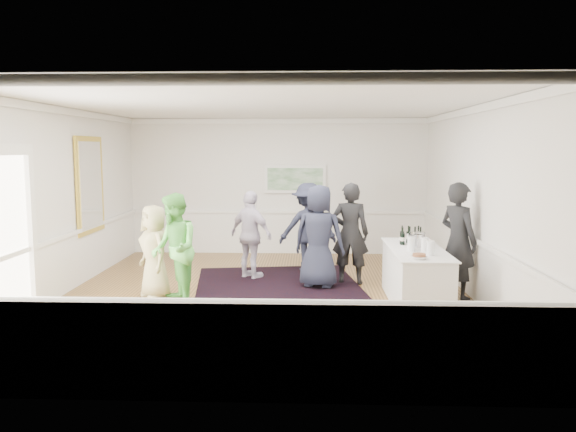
{
  "coord_description": "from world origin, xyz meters",
  "views": [
    {
      "loc": [
        0.74,
        -9.25,
        2.49
      ],
      "look_at": [
        0.38,
        0.2,
        1.35
      ],
      "focal_mm": 35.0,
      "sensor_mm": 36.0,
      "label": 1
    }
  ],
  "objects_px": {
    "guest_green": "(174,249)",
    "guest_navy": "(319,236)",
    "bartender": "(458,241)",
    "nut_bowl": "(419,257)",
    "guest_lilac": "(251,235)",
    "ice_bucket": "(417,240)",
    "guest_tan": "(154,251)",
    "guest_dark_b": "(350,233)",
    "guest_dark_a": "(308,227)",
    "serving_table": "(416,276)"
  },
  "relations": [
    {
      "from": "guest_dark_a",
      "to": "guest_navy",
      "type": "xyz_separation_m",
      "value": [
        0.2,
        -1.33,
        0.03
      ]
    },
    {
      "from": "serving_table",
      "to": "guest_tan",
      "type": "relative_size",
      "value": 1.42
    },
    {
      "from": "guest_navy",
      "to": "guest_tan",
      "type": "bearing_deg",
      "value": 30.13
    },
    {
      "from": "guest_dark_b",
      "to": "guest_navy",
      "type": "height_order",
      "value": "guest_dark_b"
    },
    {
      "from": "bartender",
      "to": "guest_dark_b",
      "type": "xyz_separation_m",
      "value": [
        -1.7,
        1.03,
        -0.04
      ]
    },
    {
      "from": "guest_dark_b",
      "to": "guest_navy",
      "type": "xyz_separation_m",
      "value": [
        -0.58,
        -0.32,
        -0.01
      ]
    },
    {
      "from": "guest_navy",
      "to": "bartender",
      "type": "bearing_deg",
      "value": 176.81
    },
    {
      "from": "guest_green",
      "to": "nut_bowl",
      "type": "relative_size",
      "value": 7.7
    },
    {
      "from": "guest_navy",
      "to": "guest_green",
      "type": "bearing_deg",
      "value": 41.54
    },
    {
      "from": "guest_green",
      "to": "guest_navy",
      "type": "height_order",
      "value": "guest_navy"
    },
    {
      "from": "guest_dark_b",
      "to": "ice_bucket",
      "type": "xyz_separation_m",
      "value": [
        1.0,
        -1.17,
        0.08
      ]
    },
    {
      "from": "guest_tan",
      "to": "guest_navy",
      "type": "bearing_deg",
      "value": 68.37
    },
    {
      "from": "serving_table",
      "to": "bartender",
      "type": "relative_size",
      "value": 1.14
    },
    {
      "from": "serving_table",
      "to": "ice_bucket",
      "type": "distance_m",
      "value": 0.59
    },
    {
      "from": "guest_green",
      "to": "nut_bowl",
      "type": "bearing_deg",
      "value": 55.08
    },
    {
      "from": "bartender",
      "to": "guest_green",
      "type": "height_order",
      "value": "bartender"
    },
    {
      "from": "bartender",
      "to": "guest_green",
      "type": "relative_size",
      "value": 1.09
    },
    {
      "from": "bartender",
      "to": "ice_bucket",
      "type": "height_order",
      "value": "bartender"
    },
    {
      "from": "bartender",
      "to": "guest_tan",
      "type": "height_order",
      "value": "bartender"
    },
    {
      "from": "ice_bucket",
      "to": "nut_bowl",
      "type": "distance_m",
      "value": 1.04
    },
    {
      "from": "ice_bucket",
      "to": "guest_green",
      "type": "bearing_deg",
      "value": -174.9
    },
    {
      "from": "guest_lilac",
      "to": "ice_bucket",
      "type": "relative_size",
      "value": 6.51
    },
    {
      "from": "nut_bowl",
      "to": "guest_dark_a",
      "type": "bearing_deg",
      "value": 116.72
    },
    {
      "from": "guest_tan",
      "to": "guest_green",
      "type": "relative_size",
      "value": 0.87
    },
    {
      "from": "bartender",
      "to": "ice_bucket",
      "type": "xyz_separation_m",
      "value": [
        -0.7,
        -0.15,
        0.04
      ]
    },
    {
      "from": "guest_green",
      "to": "guest_dark_a",
      "type": "bearing_deg",
      "value": 115.32
    },
    {
      "from": "guest_tan",
      "to": "guest_dark_b",
      "type": "distance_m",
      "value": 3.53
    },
    {
      "from": "guest_dark_b",
      "to": "ice_bucket",
      "type": "distance_m",
      "value": 1.55
    },
    {
      "from": "guest_dark_a",
      "to": "guest_tan",
      "type": "bearing_deg",
      "value": 30.95
    },
    {
      "from": "guest_dark_b",
      "to": "ice_bucket",
      "type": "bearing_deg",
      "value": 140.52
    },
    {
      "from": "bartender",
      "to": "guest_green",
      "type": "bearing_deg",
      "value": 62.77
    },
    {
      "from": "guest_dark_a",
      "to": "ice_bucket",
      "type": "distance_m",
      "value": 2.83
    },
    {
      "from": "bartender",
      "to": "nut_bowl",
      "type": "relative_size",
      "value": 8.36
    },
    {
      "from": "bartender",
      "to": "ice_bucket",
      "type": "bearing_deg",
      "value": 68.43
    },
    {
      "from": "guest_lilac",
      "to": "guest_tan",
      "type": "bearing_deg",
      "value": 80.92
    },
    {
      "from": "serving_table",
      "to": "guest_navy",
      "type": "bearing_deg",
      "value": 146.43
    },
    {
      "from": "bartender",
      "to": "guest_dark_a",
      "type": "height_order",
      "value": "bartender"
    },
    {
      "from": "guest_navy",
      "to": "ice_bucket",
      "type": "distance_m",
      "value": 1.81
    },
    {
      "from": "guest_green",
      "to": "guest_navy",
      "type": "bearing_deg",
      "value": 92.74
    },
    {
      "from": "guest_tan",
      "to": "guest_dark_a",
      "type": "relative_size",
      "value": 0.86
    },
    {
      "from": "ice_bucket",
      "to": "nut_bowl",
      "type": "xyz_separation_m",
      "value": [
        -0.17,
        -1.03,
        -0.08
      ]
    },
    {
      "from": "serving_table",
      "to": "ice_bucket",
      "type": "bearing_deg",
      "value": 75.51
    },
    {
      "from": "guest_tan",
      "to": "guest_dark_a",
      "type": "height_order",
      "value": "guest_dark_a"
    },
    {
      "from": "guest_lilac",
      "to": "nut_bowl",
      "type": "bearing_deg",
      "value": 173.2
    },
    {
      "from": "serving_table",
      "to": "ice_bucket",
      "type": "height_order",
      "value": "ice_bucket"
    },
    {
      "from": "guest_green",
      "to": "guest_lilac",
      "type": "relative_size",
      "value": 1.06
    },
    {
      "from": "ice_bucket",
      "to": "guest_navy",
      "type": "bearing_deg",
      "value": 151.58
    },
    {
      "from": "bartender",
      "to": "guest_green",
      "type": "xyz_separation_m",
      "value": [
        -4.61,
        -0.5,
        -0.08
      ]
    },
    {
      "from": "guest_green",
      "to": "ice_bucket",
      "type": "bearing_deg",
      "value": 70.41
    },
    {
      "from": "serving_table",
      "to": "guest_navy",
      "type": "xyz_separation_m",
      "value": [
        -1.54,
        1.02,
        0.48
      ]
    }
  ]
}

